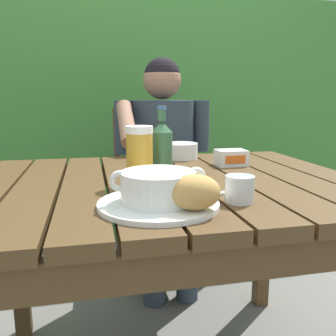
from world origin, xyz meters
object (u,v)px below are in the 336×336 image
object	(u,v)px
bread_roll	(195,192)
water_glass_small	(240,189)
diner_bowl	(181,151)
table_knife	(209,195)
chair_near_diner	(157,192)
beer_bottle	(162,149)
serving_plate	(158,204)
soup_bowl	(158,186)
beer_glass	(140,156)
butter_tub	(231,158)
person_eating	(163,157)

from	to	relation	value
bread_roll	water_glass_small	bearing A→B (deg)	27.38
diner_bowl	table_knife	bearing A→B (deg)	-97.09
chair_near_diner	water_glass_small	distance (m)	1.21
bread_roll	beer_bottle	distance (m)	0.35
serving_plate	soup_bowl	world-z (taller)	soup_bowl
water_glass_small	diner_bowl	size ratio (longest dim) A/B	0.50
beer_bottle	beer_glass	bearing A→B (deg)	-142.39
beer_bottle	serving_plate	bearing A→B (deg)	-103.13
diner_bowl	serving_plate	bearing A→B (deg)	-108.84
beer_bottle	soup_bowl	bearing A→B (deg)	-103.13
water_glass_small	diner_bowl	world-z (taller)	water_glass_small
bread_roll	butter_tub	size ratio (longest dim) A/B	1.11
serving_plate	beer_bottle	xyz separation A→B (m)	(0.06, 0.28, 0.09)
butter_tub	diner_bowl	size ratio (longest dim) A/B	0.78
bread_roll	butter_tub	xyz separation A→B (m)	(0.29, 0.51, -0.02)
person_eating	beer_bottle	bearing A→B (deg)	-102.01
serving_plate	beer_bottle	bearing A→B (deg)	76.87
beer_bottle	water_glass_small	xyz separation A→B (m)	(0.13, -0.28, -0.06)
person_eating	beer_bottle	xyz separation A→B (m)	(-0.15, -0.69, 0.14)
chair_near_diner	serving_plate	xyz separation A→B (m)	(-0.21, -1.16, 0.29)
butter_tub	table_knife	size ratio (longest dim) A/B	0.76
butter_tub	table_knife	xyz separation A→B (m)	(-0.22, -0.38, -0.03)
beer_bottle	water_glass_small	world-z (taller)	beer_bottle
bread_roll	water_glass_small	xyz separation A→B (m)	(0.13, 0.07, -0.02)
person_eating	bread_roll	world-z (taller)	person_eating
chair_near_diner	person_eating	size ratio (longest dim) A/B	0.79
person_eating	serving_plate	world-z (taller)	person_eating
person_eating	water_glass_small	world-z (taller)	person_eating
person_eating	diner_bowl	world-z (taller)	person_eating
soup_bowl	water_glass_small	distance (m)	0.20
person_eating	serving_plate	xyz separation A→B (m)	(-0.21, -0.96, 0.06)
soup_bowl	beer_glass	distance (m)	0.22
beer_glass	diner_bowl	xyz separation A→B (m)	(0.23, 0.41, -0.05)
beer_glass	diner_bowl	world-z (taller)	beer_glass
chair_near_diner	butter_tub	size ratio (longest dim) A/B	8.62
soup_bowl	chair_near_diner	bearing A→B (deg)	79.57
chair_near_diner	bread_roll	bearing A→B (deg)	-96.85
serving_plate	beer_glass	world-z (taller)	beer_glass
chair_near_diner	table_knife	xyz separation A→B (m)	(-0.07, -1.11, 0.29)
beer_bottle	diner_bowl	world-z (taller)	beer_bottle
serving_plate	water_glass_small	xyz separation A→B (m)	(0.20, -0.01, 0.03)
diner_bowl	person_eating	bearing A→B (deg)	90.50
soup_bowl	butter_tub	size ratio (longest dim) A/B	2.05
beer_glass	butter_tub	world-z (taller)	beer_glass
person_eating	butter_tub	bearing A→B (deg)	-74.32
bread_roll	beer_glass	bearing A→B (deg)	104.90
soup_bowl	diner_bowl	size ratio (longest dim) A/B	1.60
beer_glass	diner_bowl	size ratio (longest dim) A/B	1.21
chair_near_diner	beer_glass	world-z (taller)	chair_near_diner
butter_tub	diner_bowl	distance (m)	0.24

